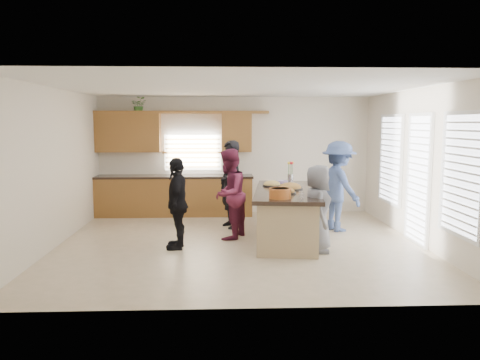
{
  "coord_description": "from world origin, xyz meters",
  "views": [
    {
      "loc": [
        -0.32,
        -8.3,
        2.18
      ],
      "look_at": [
        0.02,
        0.13,
        1.15
      ],
      "focal_mm": 35.0,
      "sensor_mm": 36.0,
      "label": 1
    }
  ],
  "objects_px": {
    "woman_left_mid": "(229,194)",
    "woman_right_back": "(338,186)",
    "salad_bowl": "(280,193)",
    "woman_left_back": "(231,184)",
    "woman_right_front": "(318,209)",
    "island": "(287,216)",
    "woman_left_front": "(177,203)"
  },
  "relations": [
    {
      "from": "woman_left_mid",
      "to": "woman_left_front",
      "type": "distance_m",
      "value": 1.12
    },
    {
      "from": "salad_bowl",
      "to": "woman_right_back",
      "type": "xyz_separation_m",
      "value": [
        1.41,
        1.71,
        -0.13
      ]
    },
    {
      "from": "salad_bowl",
      "to": "woman_left_back",
      "type": "height_order",
      "value": "woman_left_back"
    },
    {
      "from": "island",
      "to": "woman_right_front",
      "type": "distance_m",
      "value": 0.96
    },
    {
      "from": "salad_bowl",
      "to": "woman_right_front",
      "type": "distance_m",
      "value": 0.74
    },
    {
      "from": "island",
      "to": "woman_right_back",
      "type": "height_order",
      "value": "woman_right_back"
    },
    {
      "from": "woman_left_back",
      "to": "woman_right_back",
      "type": "relative_size",
      "value": 1.0
    },
    {
      "from": "island",
      "to": "woman_left_front",
      "type": "xyz_separation_m",
      "value": [
        -1.98,
        -0.51,
        0.34
      ]
    },
    {
      "from": "woman_left_front",
      "to": "woman_right_front",
      "type": "bearing_deg",
      "value": 84.37
    },
    {
      "from": "woman_left_mid",
      "to": "woman_right_back",
      "type": "relative_size",
      "value": 0.94
    },
    {
      "from": "woman_left_back",
      "to": "woman_right_back",
      "type": "xyz_separation_m",
      "value": [
        2.17,
        -0.37,
        -0.0
      ]
    },
    {
      "from": "salad_bowl",
      "to": "woman_left_front",
      "type": "relative_size",
      "value": 0.23
    },
    {
      "from": "island",
      "to": "woman_left_back",
      "type": "xyz_separation_m",
      "value": [
        -1.02,
        1.1,
        0.46
      ]
    },
    {
      "from": "salad_bowl",
      "to": "woman_right_front",
      "type": "bearing_deg",
      "value": 13.85
    },
    {
      "from": "woman_left_front",
      "to": "woman_right_front",
      "type": "distance_m",
      "value": 2.41
    },
    {
      "from": "island",
      "to": "woman_left_mid",
      "type": "xyz_separation_m",
      "value": [
        -1.08,
        0.15,
        0.4
      ]
    },
    {
      "from": "woman_right_back",
      "to": "woman_left_mid",
      "type": "bearing_deg",
      "value": 80.69
    },
    {
      "from": "woman_left_back",
      "to": "woman_right_front",
      "type": "relative_size",
      "value": 1.23
    },
    {
      "from": "woman_left_mid",
      "to": "woman_right_back",
      "type": "distance_m",
      "value": 2.3
    },
    {
      "from": "woman_left_front",
      "to": "woman_right_front",
      "type": "relative_size",
      "value": 1.07
    },
    {
      "from": "salad_bowl",
      "to": "woman_left_back",
      "type": "distance_m",
      "value": 2.22
    },
    {
      "from": "woman_right_front",
      "to": "woman_left_mid",
      "type": "bearing_deg",
      "value": 61.12
    },
    {
      "from": "salad_bowl",
      "to": "woman_left_mid",
      "type": "xyz_separation_m",
      "value": [
        -0.82,
        1.13,
        -0.19
      ]
    },
    {
      "from": "salad_bowl",
      "to": "woman_left_back",
      "type": "bearing_deg",
      "value": 110.23
    },
    {
      "from": "woman_right_back",
      "to": "woman_right_front",
      "type": "bearing_deg",
      "value": 130.51
    },
    {
      "from": "salad_bowl",
      "to": "woman_right_back",
      "type": "bearing_deg",
      "value": 50.59
    },
    {
      "from": "salad_bowl",
      "to": "woman_left_back",
      "type": "relative_size",
      "value": 0.2
    },
    {
      "from": "woman_left_mid",
      "to": "woman_right_front",
      "type": "relative_size",
      "value": 1.15
    },
    {
      "from": "salad_bowl",
      "to": "woman_left_mid",
      "type": "relative_size",
      "value": 0.21
    },
    {
      "from": "woman_left_mid",
      "to": "woman_right_front",
      "type": "xyz_separation_m",
      "value": [
        1.48,
        -0.97,
        -0.11
      ]
    },
    {
      "from": "island",
      "to": "woman_left_back",
      "type": "bearing_deg",
      "value": 140.27
    },
    {
      "from": "woman_left_front",
      "to": "woman_right_back",
      "type": "xyz_separation_m",
      "value": [
        3.13,
        1.23,
        0.11
      ]
    }
  ]
}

